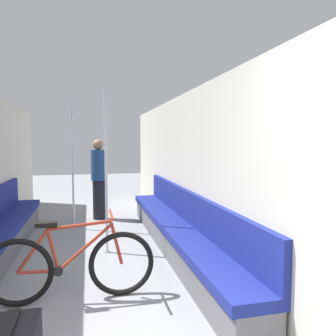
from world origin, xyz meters
The scene contains 6 objects.
wall_right centered at (1.46, 3.14, 1.15)m, with size 0.10×9.48×2.29m, color beige.
bench_seat_row_right centered at (1.21, 3.28, 0.28)m, with size 0.46×4.79×0.87m.
bicycle centered at (-0.18, 2.12, 0.35)m, with size 1.64×0.46×0.86m.
grab_pole_near centered at (0.24, 3.48, 1.11)m, with size 0.08×0.08×2.27m.
grab_pole_far centered at (-0.28, 4.91, 1.11)m, with size 0.08×0.08×2.27m.
passenger_standing centered at (0.19, 5.57, 0.83)m, with size 0.30×0.30×1.61m.
Camera 1 is at (0.00, -1.14, 1.57)m, focal length 35.00 mm.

